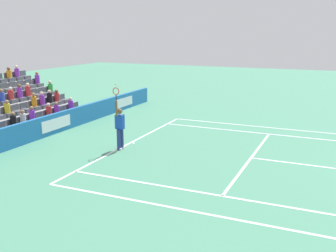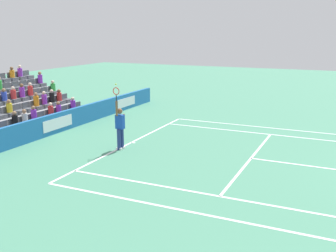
{
  "view_description": "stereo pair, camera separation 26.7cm",
  "coord_description": "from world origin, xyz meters",
  "views": [
    {
      "loc": [
        15.12,
        -3.38,
        4.93
      ],
      "look_at": [
        0.53,
        -9.81,
        1.1
      ],
      "focal_mm": 42.23,
      "sensor_mm": 36.0,
      "label": 1
    },
    {
      "loc": [
        15.01,
        -3.13,
        4.93
      ],
      "look_at": [
        0.53,
        -9.81,
        1.1
      ],
      "focal_mm": 42.23,
      "sensor_mm": 36.0,
      "label": 2
    }
  ],
  "objects": [
    {
      "name": "line_centre_mark",
      "position": [
        0.0,
        -11.79,
        0.0
      ],
      "size": [
        0.1,
        0.2,
        0.01
      ],
      "primitive_type": "cube",
      "color": "white",
      "rests_on": "ground"
    },
    {
      "name": "line_doubles_sideline_left",
      "position": [
        5.49,
        -5.95,
        0.0
      ],
      "size": [
        0.1,
        11.89,
        0.01
      ],
      "primitive_type": "cube",
      "color": "white",
      "rests_on": "ground"
    },
    {
      "name": "line_baseline",
      "position": [
        0.0,
        -11.89,
        0.0
      ],
      "size": [
        10.97,
        0.1,
        0.01
      ],
      "primitive_type": "cube",
      "color": "white",
      "rests_on": "ground"
    },
    {
      "name": "tennis_player",
      "position": [
        1.06,
        -11.8,
        0.99
      ],
      "size": [
        0.53,
        0.37,
        2.85
      ],
      "color": "navy",
      "rests_on": "ground"
    },
    {
      "name": "line_singles_sideline_right",
      "position": [
        -4.12,
        -5.95,
        0.0
      ],
      "size": [
        0.1,
        11.89,
        0.01
      ],
      "primitive_type": "cube",
      "color": "white",
      "rests_on": "ground"
    },
    {
      "name": "line_service",
      "position": [
        0.0,
        -6.4,
        0.0
      ],
      "size": [
        8.23,
        0.1,
        0.01
      ],
      "primitive_type": "cube",
      "color": "white",
      "rests_on": "ground"
    },
    {
      "name": "sponsor_barrier",
      "position": [
        0.0,
        -16.16,
        0.5
      ],
      "size": [
        19.92,
        0.22,
        1.0
      ],
      "color": "#1E66AD",
      "rests_on": "ground"
    },
    {
      "name": "line_singles_sideline_left",
      "position": [
        4.12,
        -5.95,
        0.0
      ],
      "size": [
        0.1,
        11.89,
        0.01
      ],
      "primitive_type": "cube",
      "color": "white",
      "rests_on": "ground"
    },
    {
      "name": "line_doubles_sideline_right",
      "position": [
        -5.49,
        -5.95,
        0.0
      ],
      "size": [
        0.1,
        11.89,
        0.01
      ],
      "primitive_type": "cube",
      "color": "white",
      "rests_on": "ground"
    },
    {
      "name": "stadium_stand",
      "position": [
        -0.0,
        -19.71,
        0.83
      ],
      "size": [
        7.44,
        4.75,
        3.03
      ],
      "color": "gray",
      "rests_on": "ground"
    }
  ]
}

